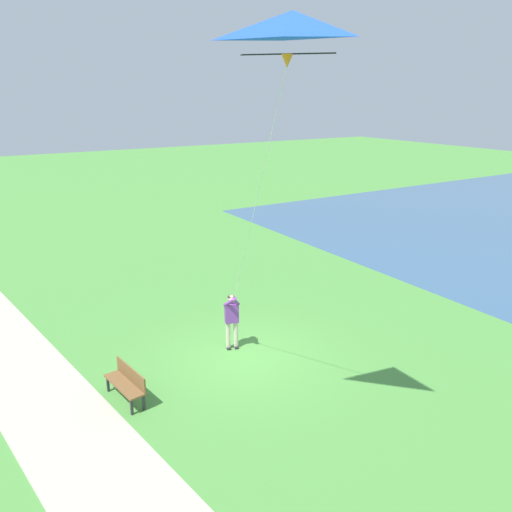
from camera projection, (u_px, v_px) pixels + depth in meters
name	position (u px, v px, depth m)	size (l,w,h in m)	color
ground_plane	(245.00, 358.00, 15.15)	(120.00, 120.00, 0.00)	#4C8E3D
walkway_path	(89.00, 458.00, 10.98)	(2.40, 32.00, 0.02)	#B7AD99
person_kite_flyer	(232.00, 317.00, 15.41)	(0.50, 0.63, 1.83)	#232328
flying_kite	(291.00, 45.00, 8.87)	(2.05, 5.17, 6.85)	blue
park_bench_near_walkway	(127.00, 381.00, 12.94)	(0.64, 1.55, 0.88)	brown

